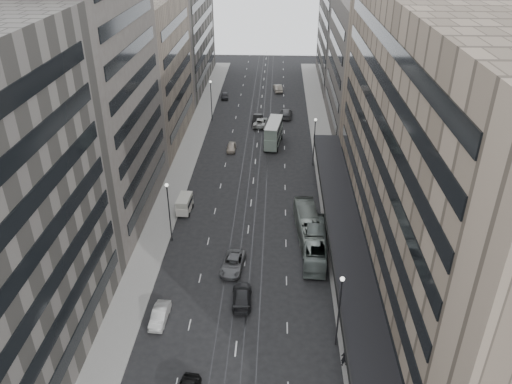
% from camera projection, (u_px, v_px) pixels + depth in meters
% --- Properties ---
extents(ground, '(220.00, 220.00, 0.00)m').
position_uv_depth(ground, '(240.00, 306.00, 53.49)').
color(ground, black).
rests_on(ground, ground).
extents(sidewalk_right, '(4.00, 125.00, 0.15)m').
position_uv_depth(sidewalk_right, '(325.00, 159.00, 85.74)').
color(sidewalk_right, gray).
rests_on(sidewalk_right, ground).
extents(sidewalk_left, '(4.00, 125.00, 0.15)m').
position_uv_depth(sidewalk_left, '(187.00, 156.00, 86.66)').
color(sidewalk_left, gray).
rests_on(sidewalk_left, ground).
extents(department_store, '(19.20, 60.00, 30.00)m').
position_uv_depth(department_store, '(447.00, 152.00, 52.39)').
color(department_store, gray).
rests_on(department_store, ground).
extents(building_right_mid, '(15.00, 28.00, 24.00)m').
position_uv_depth(building_right_mid, '(375.00, 68.00, 92.24)').
color(building_right_mid, '#4D4743').
rests_on(building_right_mid, ground).
extents(building_right_far, '(15.00, 32.00, 28.00)m').
position_uv_depth(building_right_far, '(355.00, 25.00, 117.46)').
color(building_right_far, '#625E58').
rests_on(building_right_far, ground).
extents(building_left_b, '(15.00, 26.00, 34.00)m').
position_uv_depth(building_left_b, '(79.00, 95.00, 62.65)').
color(building_left_b, '#4D4743').
rests_on(building_left_b, ground).
extents(building_left_c, '(15.00, 28.00, 25.00)m').
position_uv_depth(building_left_c, '(137.00, 71.00, 88.41)').
color(building_left_c, gray).
rests_on(building_left_c, ground).
extents(building_left_d, '(15.00, 38.00, 28.00)m').
position_uv_depth(building_left_d, '(172.00, 26.00, 116.49)').
color(building_left_d, '#625E58').
rests_on(building_left_d, ground).
extents(lamp_right_near, '(0.44, 0.44, 8.32)m').
position_uv_depth(lamp_right_near, '(340.00, 304.00, 46.22)').
color(lamp_right_near, '#262628').
rests_on(lamp_right_near, ground).
extents(lamp_right_far, '(0.44, 0.44, 8.32)m').
position_uv_depth(lamp_right_far, '(315.00, 136.00, 81.15)').
color(lamp_right_far, '#262628').
rests_on(lamp_right_far, ground).
extents(lamp_left_near, '(0.44, 0.44, 8.32)m').
position_uv_depth(lamp_left_near, '(169.00, 206.00, 61.81)').
color(lamp_left_near, '#262628').
rests_on(lamp_left_near, ground).
extents(lamp_left_far, '(0.44, 0.44, 8.32)m').
position_uv_depth(lamp_left_far, '(211.00, 96.00, 99.36)').
color(lamp_left_far, '#262628').
rests_on(lamp_left_far, ground).
extents(bus_near, '(3.26, 11.08, 3.05)m').
position_uv_depth(bus_near, '(315.00, 244.00, 60.97)').
color(bus_near, gray).
rests_on(bus_near, ground).
extents(bus_far, '(3.56, 11.45, 3.14)m').
position_uv_depth(bus_far, '(308.00, 225.00, 64.55)').
color(bus_far, gray).
rests_on(bus_far, ground).
extents(double_decker, '(3.38, 8.40, 4.47)m').
position_uv_depth(double_decker, '(274.00, 133.00, 89.89)').
color(double_decker, gray).
rests_on(double_decker, ground).
extents(panel_van, '(2.02, 3.86, 2.38)m').
position_uv_depth(panel_van, '(185.00, 204.00, 69.91)').
color(panel_van, silver).
rests_on(panel_van, ground).
extents(sedan_1, '(1.64, 4.26, 1.39)m').
position_uv_depth(sedan_1, '(160.00, 315.00, 51.29)').
color(sedan_1, '#B4B3AF').
rests_on(sedan_1, ground).
extents(sedan_2, '(3.02, 5.50, 1.46)m').
position_uv_depth(sedan_2, '(233.00, 264.00, 58.84)').
color(sedan_2, '#5F5F62').
rests_on(sedan_2, ground).
extents(sedan_3, '(2.27, 5.17, 1.48)m').
position_uv_depth(sedan_3, '(242.00, 296.00, 53.81)').
color(sedan_3, black).
rests_on(sedan_3, ground).
extents(sedan_4, '(1.59, 3.91, 1.33)m').
position_uv_depth(sedan_4, '(231.00, 147.00, 88.56)').
color(sedan_4, '#B6A796').
rests_on(sedan_4, ground).
extents(sedan_5, '(2.14, 5.22, 1.68)m').
position_uv_depth(sedan_5, '(258.00, 120.00, 100.02)').
color(sedan_5, black).
rests_on(sedan_5, ground).
extents(sedan_6, '(3.06, 5.74, 1.53)m').
position_uv_depth(sedan_6, '(260.00, 122.00, 99.06)').
color(sedan_6, '#B8B8B4').
rests_on(sedan_6, ground).
extents(sedan_7, '(2.66, 5.74, 1.62)m').
position_uv_depth(sedan_7, '(286.00, 113.00, 103.27)').
color(sedan_7, '#504F52').
rests_on(sedan_7, ground).
extents(sedan_8, '(1.99, 4.09, 1.35)m').
position_uv_depth(sedan_8, '(225.00, 96.00, 113.81)').
color(sedan_8, '#262628').
rests_on(sedan_8, ground).
extents(sedan_9, '(2.36, 5.19, 1.65)m').
position_uv_depth(sedan_9, '(278.00, 88.00, 118.37)').
color(sedan_9, gray).
rests_on(sedan_9, ground).
extents(pedestrian, '(0.82, 0.64, 1.98)m').
position_uv_depth(pedestrian, '(345.00, 357.00, 45.82)').
color(pedestrian, black).
rests_on(pedestrian, sidewalk_right).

